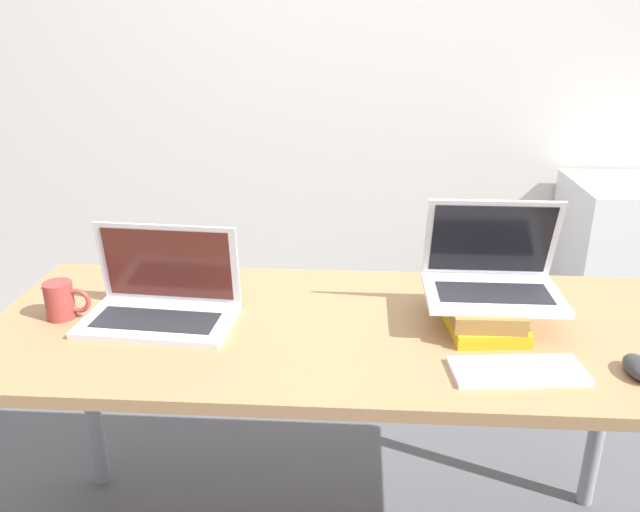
# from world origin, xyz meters

# --- Properties ---
(wall_back) EXTENTS (8.00, 0.05, 2.70)m
(wall_back) POSITION_xyz_m (0.00, 1.80, 1.35)
(wall_back) COLOR silver
(wall_back) RESTS_ON ground_plane
(desk) EXTENTS (1.72, 0.69, 0.77)m
(desk) POSITION_xyz_m (0.00, 0.35, 0.69)
(desk) COLOR #9E754C
(desk) RESTS_ON ground_plane
(laptop_left) EXTENTS (0.38, 0.24, 0.23)m
(laptop_left) POSITION_xyz_m (-0.44, 0.35, 0.82)
(laptop_left) COLOR silver
(laptop_left) RESTS_ON desk
(book_stack) EXTENTS (0.20, 0.28, 0.07)m
(book_stack) POSITION_xyz_m (0.35, 0.37, 0.80)
(book_stack) COLOR gold
(book_stack) RESTS_ON desk
(laptop_on_books) EXTENTS (0.32, 0.23, 0.23)m
(laptop_on_books) POSITION_xyz_m (0.37, 0.40, 0.89)
(laptop_on_books) COLOR silver
(laptop_on_books) RESTS_ON book_stack
(wireless_keyboard) EXTENTS (0.29, 0.14, 0.01)m
(wireless_keyboard) POSITION_xyz_m (0.39, 0.15, 0.78)
(wireless_keyboard) COLOR white
(wireless_keyboard) RESTS_ON desk
(mouse) EXTENTS (0.06, 0.10, 0.04)m
(mouse) POSITION_xyz_m (0.64, 0.16, 0.79)
(mouse) COLOR #2D2D2D
(mouse) RESTS_ON desk
(mug) EXTENTS (0.11, 0.07, 0.10)m
(mug) POSITION_xyz_m (-0.69, 0.34, 0.82)
(mug) COLOR #9E3833
(mug) RESTS_ON desk
(mini_fridge) EXTENTS (0.53, 0.50, 0.84)m
(mini_fridge) POSITION_xyz_m (1.19, 1.50, 0.42)
(mini_fridge) COLOR white
(mini_fridge) RESTS_ON ground_plane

